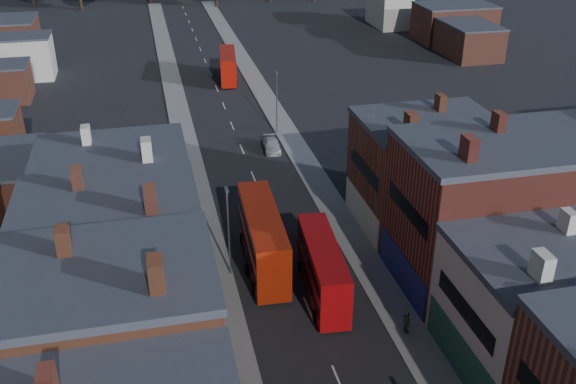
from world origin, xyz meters
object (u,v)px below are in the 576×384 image
bus_1 (323,268)px  car_3 (272,145)px  bus_2 (228,66)px  car_2 (256,258)px  ped_3 (407,322)px  bus_0 (263,238)px

bus_1 → car_3: (1.90, 29.24, -1.77)m
bus_2 → car_2: size_ratio=2.27×
bus_1 → car_2: bearing=133.6°
car_2 → ped_3: ped_3 is taller
ped_3 → bus_0: bearing=38.5°
bus_0 → bus_1: size_ratio=1.14×
bus_1 → ped_3: 7.84m
ped_3 → car_3: bearing=5.7°
bus_1 → car_2: 7.13m
bus_2 → ped_3: bus_2 is taller
car_3 → bus_0: bearing=-98.8°
bus_0 → bus_1: bearing=-50.5°
bus_0 → car_2: (-0.55, 0.32, -2.14)m
car_2 → ped_3: size_ratio=2.46×
car_2 → bus_1: bearing=-44.5°
bus_0 → car_3: 24.97m
car_2 → car_3: 24.69m
bus_0 → bus_2: bus_0 is taller
bus_0 → ped_3: 14.13m
bus_0 → bus_2: size_ratio=1.14×
ped_3 → bus_1: bearing=38.5°
bus_0 → car_3: bus_0 is taller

